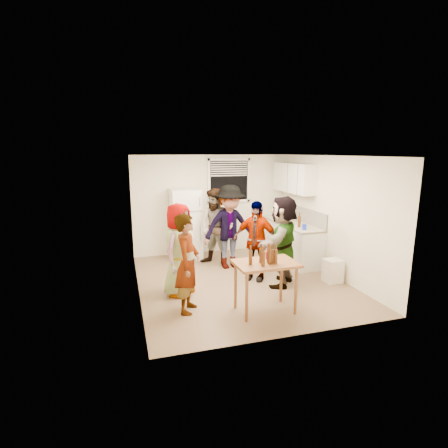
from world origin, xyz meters
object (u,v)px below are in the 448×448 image
object	(u,v)px
blue_cup	(304,230)
refrigerator	(186,224)
trash_bin	(333,270)
guest_back_left	(217,265)
wine_bottle	(276,215)
guest_grey	(180,294)
guest_orange	(281,284)
serving_table	(265,311)
red_cup	(268,259)
guest_stripe	(189,310)
guest_back_right	(230,267)
kettle	(282,219)
beer_bottle_table	(275,263)
beer_bottle_counter	(299,227)
guest_black	(255,279)

from	to	relation	value
blue_cup	refrigerator	bearing A→B (deg)	146.05
trash_bin	guest_back_left	xyz separation A→B (m)	(-1.96, 1.68, -0.25)
wine_bottle	guest_grey	size ratio (longest dim) A/B	0.19
wine_bottle	guest_orange	bearing A→B (deg)	-112.08
refrigerator	serving_table	size ratio (longest dim) A/B	1.70
red_cup	guest_back_left	size ratio (longest dim) A/B	0.07
wine_bottle	trash_bin	world-z (taller)	wine_bottle
guest_stripe	guest_back_right	bearing A→B (deg)	-10.17
red_cup	blue_cup	bearing A→B (deg)	45.35
serving_table	red_cup	world-z (taller)	red_cup
guest_back_left	guest_back_right	xyz separation A→B (m)	(0.25, -0.21, 0.00)
refrigerator	kettle	size ratio (longest dim) A/B	7.36
refrigerator	blue_cup	world-z (taller)	refrigerator
guest_grey	beer_bottle_table	bearing A→B (deg)	-93.97
guest_back_left	blue_cup	bearing A→B (deg)	22.21
blue_cup	red_cup	size ratio (longest dim) A/B	0.99
blue_cup	wine_bottle	bearing A→B (deg)	84.81
guest_back_right	blue_cup	bearing A→B (deg)	-24.57
beer_bottle_counter	beer_bottle_table	size ratio (longest dim) A/B	1.14
kettle	serving_table	size ratio (longest dim) A/B	0.23
trash_bin	wine_bottle	bearing A→B (deg)	90.42
guest_back_left	guest_black	distance (m)	1.20
kettle	refrigerator	bearing A→B (deg)	160.11
blue_cup	guest_back_left	bearing A→B (deg)	155.64
guest_black	beer_bottle_counter	bearing A→B (deg)	63.86
serving_table	red_cup	xyz separation A→B (m)	(0.11, 0.15, 0.84)
wine_bottle	beer_bottle_table	size ratio (longest dim) A/B	1.46
guest_orange	wine_bottle	bearing A→B (deg)	-161.33
beer_bottle_counter	guest_stripe	xyz separation A→B (m)	(-2.86, -1.59, -0.90)
beer_bottle_counter	beer_bottle_table	xyz separation A→B (m)	(-1.53, -2.05, -0.06)
wine_bottle	guest_stripe	distance (m)	4.43
guest_stripe	blue_cup	bearing A→B (deg)	-40.64
guest_back_left	beer_bottle_counter	bearing A→B (deg)	29.70
kettle	guest_black	distance (m)	2.21
serving_table	refrigerator	bearing A→B (deg)	101.99
trash_bin	guest_back_left	bearing A→B (deg)	139.39
beer_bottle_table	guest_black	bearing A→B (deg)	80.04
blue_cup	guest_black	distance (m)	1.56
blue_cup	guest_back_right	distance (m)	1.87
kettle	beer_bottle_counter	xyz separation A→B (m)	(-0.05, -1.00, 0.00)
kettle	wine_bottle	xyz separation A→B (m)	(0.10, 0.54, 0.00)
red_cup	guest_back_right	distance (m)	2.30
refrigerator	serving_table	bearing A→B (deg)	-78.01
guest_grey	guest_back_left	world-z (taller)	guest_back_left
refrigerator	guest_back_right	bearing A→B (deg)	-50.32
blue_cup	trash_bin	xyz separation A→B (m)	(0.18, -0.88, -0.65)
red_cup	guest_back_left	world-z (taller)	red_cup
kettle	beer_bottle_table	size ratio (longest dim) A/B	1.04
kettle	guest_back_left	size ratio (longest dim) A/B	0.13
guest_stripe	guest_orange	xyz separation A→B (m)	(1.99, 0.63, 0.00)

